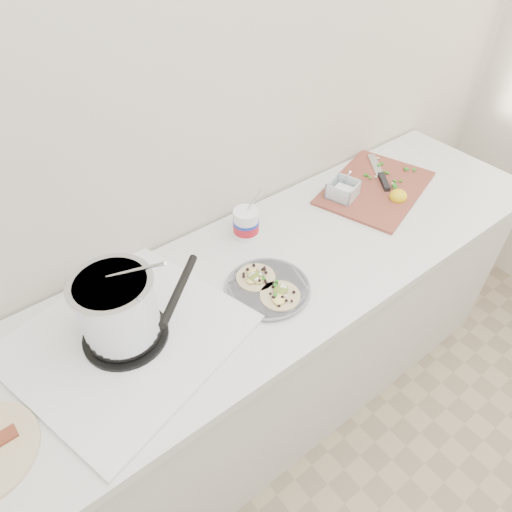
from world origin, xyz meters
TOP-DOWN VIEW (x-y plane):
  - counter at (0.00, 1.43)m, footprint 2.44×0.66m
  - stove at (-0.49, 1.44)m, footprint 0.73×0.70m
  - taco_plate at (-0.04, 1.34)m, footprint 0.28×0.28m
  - tub at (0.07, 1.60)m, footprint 0.10×0.10m
  - cutboard at (0.66, 1.52)m, footprint 0.58×0.48m

SIDE VIEW (x-z plane):
  - counter at x=0.00m, z-range 0.00..0.90m
  - taco_plate at x=-0.04m, z-range 0.90..0.94m
  - cutboard at x=0.66m, z-range 0.88..0.96m
  - tub at x=0.07m, z-range 0.86..1.07m
  - stove at x=-0.49m, z-range 0.85..1.14m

